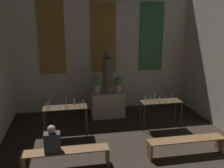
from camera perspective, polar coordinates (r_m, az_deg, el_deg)
The scene contains 10 objects.
wall_back at distance 9.35m, azimuth -2.04°, elevation 7.98°, with size 6.80×0.16×4.53m.
altar at distance 8.83m, azimuth -0.98°, elevation -4.71°, with size 1.15×0.60×0.89m.
statue at distance 8.53m, azimuth -1.01°, elevation 2.36°, with size 0.34×0.34×1.44m.
flower_vase_left at distance 8.56m, azimuth -3.46°, elevation -0.00°, with size 0.31×0.31×0.55m.
flower_vase_right at distance 8.68m, azimuth 1.42°, elevation 0.22°, with size 0.31×0.31×0.55m.
candle_rack_left at distance 7.43m, azimuth -10.64°, elevation -6.08°, with size 1.26×0.47×1.08m.
candle_rack_right at distance 7.97m, azimuth 11.06°, elevation -4.68°, with size 1.26×0.47×1.09m.
pew_back_left at distance 6.07m, azimuth -10.48°, elevation -15.59°, with size 1.99×0.36×0.44m.
pew_back_right at distance 6.73m, azimuth 16.58°, elevation -12.80°, with size 1.99×0.36×0.44m.
person_seated at distance 5.89m, azimuth -13.51°, elevation -12.45°, with size 0.36×0.24×0.64m.
Camera 1 is at (-1.42, 1.31, 3.32)m, focal length 40.00 mm.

